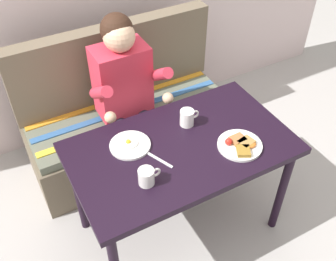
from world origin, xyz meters
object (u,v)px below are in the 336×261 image
object	(u,v)px
plate_eggs	(130,145)
fork	(159,160)
plate_breakfast	(240,145)
couch	(128,120)
table	(181,156)
person	(127,89)
coffee_mug	(187,117)
coffee_mug_second	(147,176)

from	to	relation	value
plate_eggs	fork	bearing A→B (deg)	-61.51
fork	plate_breakfast	bearing A→B (deg)	-38.99
couch	table	bearing A→B (deg)	-90.00
person	plate_breakfast	bearing A→B (deg)	-66.40
plate_breakfast	coffee_mug	bearing A→B (deg)	117.84
couch	plate_eggs	size ratio (longest dim) A/B	6.54
fork	coffee_mug_second	bearing A→B (deg)	-163.11
plate_breakfast	plate_eggs	distance (m)	0.59
plate_eggs	couch	bearing A→B (deg)	69.12
plate_eggs	coffee_mug_second	size ratio (longest dim) A/B	1.87
couch	fork	distance (m)	0.91
couch	plate_eggs	xyz separation A→B (m)	(-0.24, -0.64, 0.41)
coffee_mug_second	fork	xyz separation A→B (m)	(0.12, 0.10, -0.04)
coffee_mug	table	bearing A→B (deg)	-130.30
coffee_mug	fork	world-z (taller)	coffee_mug
person	coffee_mug	bearing A→B (deg)	-69.30
coffee_mug_second	coffee_mug	bearing A→B (deg)	35.50
person	fork	xyz separation A→B (m)	(-0.10, -0.63, -0.01)
plate_eggs	coffee_mug	bearing A→B (deg)	1.46
couch	coffee_mug	bearing A→B (deg)	-79.49
plate_eggs	fork	distance (m)	0.19
coffee_mug	coffee_mug_second	xyz separation A→B (m)	(-0.39, -0.28, -0.00)
couch	plate_eggs	distance (m)	0.79
couch	fork	size ratio (longest dim) A/B	8.47
plate_breakfast	plate_eggs	world-z (taller)	plate_breakfast
table	coffee_mug	bearing A→B (deg)	49.70
table	coffee_mug	xyz separation A→B (m)	(0.12, 0.14, 0.13)
table	couch	world-z (taller)	couch
plate_breakfast	fork	size ratio (longest dim) A/B	1.41
person	fork	world-z (taller)	person
plate_breakfast	coffee_mug	size ratio (longest dim) A/B	2.03
coffee_mug	fork	distance (m)	0.32
person	couch	bearing A→B (deg)	72.66
couch	person	bearing A→B (deg)	-107.34
plate_eggs	coffee_mug	distance (m)	0.36
fork	couch	bearing A→B (deg)	55.84
person	fork	size ratio (longest dim) A/B	7.13
plate_eggs	table	bearing A→B (deg)	-27.80
couch	fork	xyz separation A→B (m)	(-0.15, -0.80, 0.40)
couch	coffee_mug	world-z (taller)	couch
table	coffee_mug	size ratio (longest dim) A/B	10.17
couch	coffee_mug_second	distance (m)	1.05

